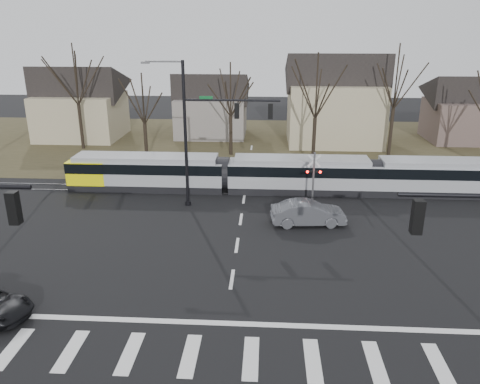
{
  "coord_description": "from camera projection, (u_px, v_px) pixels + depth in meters",
  "views": [
    {
      "loc": [
        1.67,
        -19.08,
        12.17
      ],
      "look_at": [
        0.0,
        9.0,
        2.3
      ],
      "focal_mm": 35.0,
      "sensor_mm": 36.0,
      "label": 1
    }
  ],
  "objects": [
    {
      "name": "house_c",
      "position": [
        335.0,
        96.0,
        50.94
      ],
      "size": [
        10.8,
        8.64,
        10.1
      ],
      "color": "tan",
      "rests_on": "ground"
    },
    {
      "name": "house_a",
      "position": [
        80.0,
        99.0,
        53.76
      ],
      "size": [
        9.72,
        8.64,
        8.6
      ],
      "color": "tan",
      "rests_on": "ground"
    },
    {
      "name": "tram",
      "position": [
        299.0,
        173.0,
        36.44
      ],
      "size": [
        36.08,
        2.68,
        2.74
      ],
      "color": "gray",
      "rests_on": "ground"
    },
    {
      "name": "rail_pair",
      "position": [
        245.0,
        191.0,
        36.97
      ],
      "size": [
        90.0,
        1.52,
        0.06
      ],
      "color": "#59595E",
      "rests_on": "ground"
    },
    {
      "name": "sedan",
      "position": [
        308.0,
        213.0,
        30.46
      ],
      "size": [
        2.64,
        5.15,
        1.59
      ],
      "primitive_type": "imported",
      "rotation": [
        0.0,
        0.0,
        1.67
      ],
      "color": "#4D4E54",
      "rests_on": "ground"
    },
    {
      "name": "signal_pole_far",
      "position": [
        208.0,
        128.0,
        32.12
      ],
      "size": [
        9.28,
        0.44,
        10.2
      ],
      "color": "black",
      "rests_on": "ground"
    },
    {
      "name": "grass_verge",
      "position": [
        252.0,
        143.0,
        52.23
      ],
      "size": [
        140.0,
        28.0,
        0.01
      ],
      "primitive_type": "cube",
      "color": "#38331E",
      "rests_on": "ground"
    },
    {
      "name": "lane_dashes",
      "position": [
        245.0,
        190.0,
        37.16
      ],
      "size": [
        0.18,
        30.0,
        0.01
      ],
      "color": "silver",
      "rests_on": "ground"
    },
    {
      "name": "tree_row",
      "position": [
        271.0,
        107.0,
        44.82
      ],
      "size": [
        59.2,
        7.2,
        10.0
      ],
      "color": "black",
      "rests_on": "ground"
    },
    {
      "name": "ground",
      "position": [
        229.0,
        301.0,
        22.09
      ],
      "size": [
        140.0,
        140.0,
        0.0
      ],
      "primitive_type": "plane",
      "color": "black"
    },
    {
      "name": "stop_line",
      "position": [
        225.0,
        323.0,
        20.4
      ],
      "size": [
        28.0,
        0.35,
        0.01
      ],
      "primitive_type": "cube",
      "color": "silver",
      "rests_on": "ground"
    },
    {
      "name": "house_b",
      "position": [
        211.0,
        102.0,
        54.97
      ],
      "size": [
        8.64,
        7.56,
        7.65
      ],
      "color": "slate",
      "rests_on": "ground"
    },
    {
      "name": "crosswalk",
      "position": [
        220.0,
        357.0,
        18.32
      ],
      "size": [
        27.0,
        2.6,
        0.01
      ],
      "color": "silver",
      "rests_on": "ground"
    },
    {
      "name": "house_d",
      "position": [
        467.0,
        106.0,
        52.41
      ],
      "size": [
        8.64,
        7.56,
        7.65
      ],
      "color": "brown",
      "rests_on": "ground"
    },
    {
      "name": "rail_crossing_signal",
      "position": [
        313.0,
        181.0,
        33.24
      ],
      "size": [
        1.08,
        0.36,
        4.0
      ],
      "color": "#59595B",
      "rests_on": "ground"
    }
  ]
}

